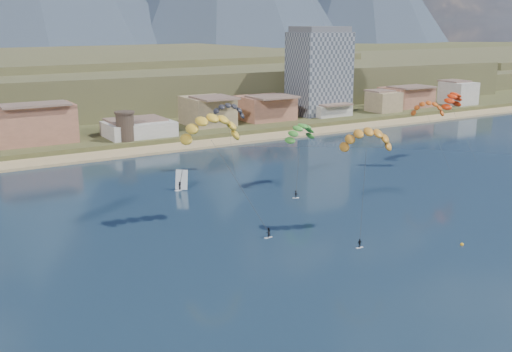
% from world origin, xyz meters
% --- Properties ---
extents(ground, '(2400.00, 2400.00, 0.00)m').
position_xyz_m(ground, '(0.00, 0.00, 0.00)').
color(ground, '#0D202F').
rests_on(ground, ground).
extents(beach, '(2200.00, 12.00, 0.90)m').
position_xyz_m(beach, '(0.00, 106.00, 0.25)').
color(beach, tan).
rests_on(beach, ground).
extents(foothills, '(940.00, 210.00, 18.00)m').
position_xyz_m(foothills, '(22.39, 232.47, 9.08)').
color(foothills, brown).
rests_on(foothills, ground).
extents(apartment_tower, '(20.00, 16.00, 32.00)m').
position_xyz_m(apartment_tower, '(85.00, 128.00, 17.82)').
color(apartment_tower, gray).
rests_on(apartment_tower, ground).
extents(watchtower, '(5.82, 5.82, 8.60)m').
position_xyz_m(watchtower, '(5.00, 114.00, 6.37)').
color(watchtower, '#47382D').
rests_on(watchtower, ground).
extents(kitesurfer_yellow, '(11.90, 15.31, 22.62)m').
position_xyz_m(kitesurfer_yellow, '(-4.36, 40.13, 18.30)').
color(kitesurfer_yellow, silver).
rests_on(kitesurfer_yellow, ground).
extents(kitesurfer_orange, '(12.71, 11.40, 19.97)m').
position_xyz_m(kitesurfer_orange, '(17.11, 23.43, 16.80)').
color(kitesurfer_orange, silver).
rests_on(kitesurfer_orange, ground).
extents(kitesurfer_green, '(12.20, 11.70, 16.21)m').
position_xyz_m(kitesurfer_green, '(24.29, 53.40, 12.53)').
color(kitesurfer_green, silver).
rests_on(kitesurfer_green, ground).
extents(distant_kite_dark, '(9.32, 6.89, 18.37)m').
position_xyz_m(distant_kite_dark, '(17.08, 73.63, 15.44)').
color(distant_kite_dark, '#262626').
rests_on(distant_kite_dark, ground).
extents(distant_kite_orange, '(8.82, 7.88, 18.25)m').
position_xyz_m(distant_kite_orange, '(62.40, 52.39, 15.36)').
color(distant_kite_orange, '#262626').
rests_on(distant_kite_orange, ground).
extents(distant_kite_red, '(10.21, 7.54, 19.42)m').
position_xyz_m(distant_kite_red, '(74.27, 55.31, 16.35)').
color(distant_kite_red, '#262626').
rests_on(distant_kite_red, ground).
extents(windsurfer, '(2.61, 2.87, 4.48)m').
position_xyz_m(windsurfer, '(-0.37, 63.35, 1.42)').
color(windsurfer, silver).
rests_on(windsurfer, ground).
extents(buoy, '(0.60, 0.60, 0.60)m').
position_xyz_m(buoy, '(25.56, 8.42, 0.10)').
color(buoy, '#F6AD19').
rests_on(buoy, ground).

